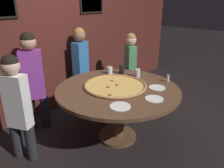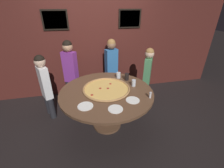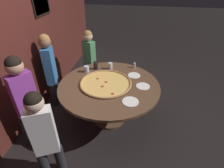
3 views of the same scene
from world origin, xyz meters
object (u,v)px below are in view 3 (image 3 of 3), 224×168
Objects in this scene: giant_pizza at (106,83)px; drink_cup_near_left at (87,69)px; diner_side_left at (89,56)px; drink_cup_by_shaker at (110,66)px; diner_far_right at (43,133)px; dining_table at (109,91)px; diner_centre_back at (25,98)px; condiment_shaker at (135,65)px; white_plate_left_side at (143,86)px; white_plate_far_back at (134,75)px; drink_cup_near_right at (96,66)px; white_plate_near_front at (130,102)px; diner_far_left at (50,67)px.

giant_pizza is 7.32× the size of drink_cup_near_left.
drink_cup_near_left is at bearing -45.85° from diner_side_left.
diner_far_right is at bearing 163.65° from drink_cup_by_shaker.
giant_pizza is at bearing -178.15° from drink_cup_by_shaker.
dining_table is 1.20m from diner_far_right.
condiment_shaker is at bearing 162.63° from diner_centre_back.
white_plate_far_back is (0.31, 0.16, 0.00)m from white_plate_left_side.
giant_pizza is at bearing 146.57° from condiment_shaker.
drink_cup_by_shaker is 0.43m from drink_cup_near_left.
white_plate_far_back is at bearing 27.03° from white_plate_left_side.
diner_centre_back is at bearing 120.74° from dining_table.
condiment_shaker is 1.84m from diner_centre_back.
diner_far_right is at bearing 136.23° from white_plate_left_side.
white_plate_near_front is at bearing -140.11° from drink_cup_near_right.
drink_cup_near_left is 0.09× the size of diner_side_left.
white_plate_far_back is at bearing 74.16° from diner_far_left.
diner_far_left is at bearing -92.80° from diner_far_right.
drink_cup_near_right is 0.64m from diner_side_left.
drink_cup_near_left is at bearing 135.07° from drink_cup_near_right.
condiment_shaker reaches higher than giant_pizza.
diner_far_right reaches higher than dining_table.
diner_far_right is (-0.69, 0.89, -0.02)m from white_plate_near_front.
diner_centre_back reaches higher than white_plate_far_back.
white_plate_left_side is at bearing -21.13° from white_plate_near_front.
diner_centre_back is (-0.64, 1.54, 0.05)m from white_plate_left_side.
diner_centre_back is at bearing 146.86° from drink_cup_near_right.
white_plate_left_side is at bearing -9.75° from diner_side_left.
drink_cup_near_right is 0.11× the size of diner_side_left.
diner_far_right is at bearing 127.76° from white_plate_near_front.
diner_far_left is at bearing -141.95° from diner_centre_back.
white_plate_far_back is 0.71m from white_plate_near_front.
drink_cup_near_left is 1.08m from white_plate_near_front.
white_plate_far_back is at bearing -89.15° from drink_cup_near_left.
white_plate_near_front is at bearing -179.25° from condiment_shaker.
white_plate_near_front is 1.70m from diner_side_left.
diner_far_left reaches higher than diner_far_right.
drink_cup_by_shaker is at bearing 26.36° from white_plate_near_front.
drink_cup_near_left is 0.71m from diner_side_left.
giant_pizza is 8.33× the size of condiment_shaker.
diner_side_left is 0.99× the size of diner_far_right.
giant_pizza is at bearing 79.79° from dining_table.
diner_side_left is at bearing 49.05° from white_plate_left_side.
drink_cup_near_left is at bearing 110.22° from condiment_shaker.
drink_cup_by_shaker is 0.44m from condiment_shaker.
condiment_shaker is 0.08× the size of diner_far_right.
diner_far_left reaches higher than giant_pizza.
diner_far_left reaches higher than white_plate_near_front.
diner_far_left reaches higher than drink_cup_near_left.
diner_side_left is at bearing -114.14° from diner_far_right.
drink_cup_by_shaker is (0.05, -0.26, -0.01)m from drink_cup_near_right.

